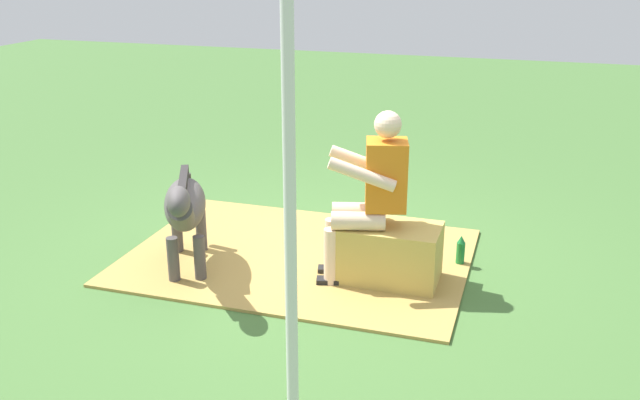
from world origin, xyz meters
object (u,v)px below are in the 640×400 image
object	(u,v)px
hay_bale	(390,254)
person_seated	(370,190)
pony_standing	(185,208)
soda_bottle	(461,251)
tent_pole_left	(290,213)

from	to	relation	value
hay_bale	person_seated	size ratio (longest dim) A/B	0.56
person_seated	pony_standing	distance (m)	1.45
pony_standing	soda_bottle	size ratio (longest dim) A/B	4.77
hay_bale	tent_pole_left	bearing A→B (deg)	87.96
hay_bale	pony_standing	world-z (taller)	pony_standing
pony_standing	tent_pole_left	size ratio (longest dim) A/B	0.49
person_seated	tent_pole_left	world-z (taller)	tent_pole_left
person_seated	pony_standing	bearing A→B (deg)	10.81
hay_bale	pony_standing	bearing A→B (deg)	10.73
hay_bale	tent_pole_left	xyz separation A→B (m)	(0.07, 2.01, 1.06)
soda_bottle	tent_pole_left	world-z (taller)	tent_pole_left
soda_bottle	person_seated	bearing A→B (deg)	37.29
hay_bale	soda_bottle	bearing A→B (deg)	-136.36
soda_bottle	tent_pole_left	size ratio (longest dim) A/B	0.10
tent_pole_left	hay_bale	bearing A→B (deg)	-92.04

